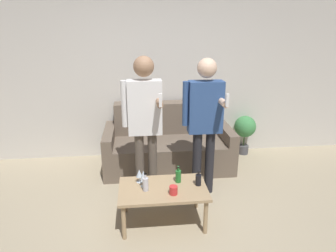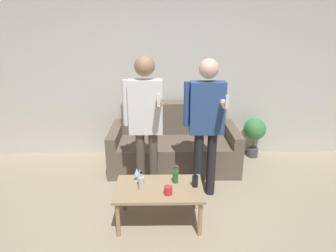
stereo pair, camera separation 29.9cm
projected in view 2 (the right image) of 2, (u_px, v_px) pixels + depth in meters
The scene contains 13 objects.
ground_plane at pixel (164, 239), 3.00m from camera, with size 16.00×16.00×0.00m, color tan.
wall_back at pixel (163, 71), 4.60m from camera, with size 8.00×0.06×2.70m.
couch at pixel (174, 145), 4.49m from camera, with size 1.85×0.91×0.91m.
coffee_table at pixel (159, 192), 3.15m from camera, with size 0.92×0.56×0.42m.
bottle_orange at pixel (175, 176), 3.22m from camera, with size 0.06×0.06×0.19m.
bottle_green at pixel (195, 181), 3.14m from camera, with size 0.06×0.06×0.17m.
bottle_dark at pixel (141, 182), 3.08m from camera, with size 0.06×0.06×0.20m.
wine_glass_near at pixel (137, 172), 3.24m from camera, with size 0.07×0.07×0.15m.
wine_glass_far at pixel (140, 174), 3.14m from camera, with size 0.07×0.07×0.19m.
cup_on_table at pixel (168, 190), 3.00m from camera, with size 0.08×0.08×0.09m.
person_standing_left at pixel (145, 116), 3.44m from camera, with size 0.46×0.43×1.72m.
person_standing_right at pixel (206, 118), 3.48m from camera, with size 0.47×0.43×1.69m.
potted_plant at pixel (255, 131), 4.73m from camera, with size 0.35×0.35×0.65m.
Camera 2 is at (0.01, -2.47, 2.05)m, focal length 32.00 mm.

